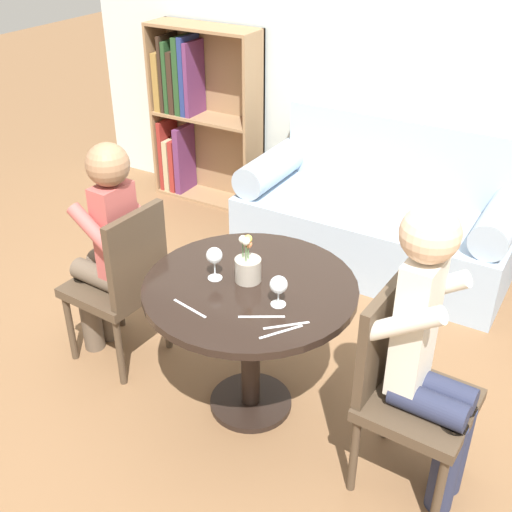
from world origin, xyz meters
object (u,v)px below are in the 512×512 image
object	(u,v)px
person_right	(431,352)
wine_glass_left	(214,257)
person_left	(107,248)
bookshelf_left	(195,112)
chair_right	(403,385)
wine_glass_right	(279,285)
flower_vase	(248,266)
chair_left	(123,280)
couch	(378,218)

from	to	relation	value
person_right	wine_glass_left	distance (m)	0.99
wine_glass_left	person_left	bearing A→B (deg)	177.36
bookshelf_left	wine_glass_left	bearing A→B (deg)	-52.62
chair_right	wine_glass_right	bearing A→B (deg)	95.48
bookshelf_left	flower_vase	size ratio (longest dim) A/B	5.99
person_left	wine_glass_right	xyz separation A→B (m)	(1.01, -0.07, 0.15)
wine_glass_left	wine_glass_right	xyz separation A→B (m)	(0.34, -0.04, -0.02)
bookshelf_left	wine_glass_right	distance (m)	2.67
chair_left	wine_glass_left	world-z (taller)	chair_left
wine_glass_left	wine_glass_right	bearing A→B (deg)	-6.14
couch	person_right	xyz separation A→B (m)	(0.82, -1.67, 0.39)
chair_right	wine_glass_right	size ratio (longest dim) A/B	6.57
person_right	flower_vase	size ratio (longest dim) A/B	5.80
couch	chair_right	xyz separation A→B (m)	(0.74, -1.67, 0.18)
chair_left	couch	bearing A→B (deg)	159.25
wine_glass_right	flower_vase	world-z (taller)	flower_vase
couch	person_left	bearing A→B (deg)	-116.90
person_right	wine_glass_left	size ratio (longest dim) A/B	8.39
couch	wine_glass_right	world-z (taller)	couch
wine_glass_left	flower_vase	world-z (taller)	flower_vase
chair_left	wine_glass_right	bearing A→B (deg)	89.83
wine_glass_right	flower_vase	xyz separation A→B (m)	(-0.21, 0.10, -0.02)
couch	person_right	size ratio (longest dim) A/B	1.35
person_right	flower_vase	distance (m)	0.86
chair_left	person_right	xyz separation A→B (m)	(1.56, -0.04, 0.21)
person_left	person_right	distance (m)	1.65
chair_right	wine_glass_left	bearing A→B (deg)	92.07
chair_right	person_right	xyz separation A→B (m)	(0.08, -0.01, 0.21)
couch	chair_right	world-z (taller)	couch
wine_glass_left	person_right	bearing A→B (deg)	-0.91
chair_right	person_left	world-z (taller)	person_left
person_right	wine_glass_right	xyz separation A→B (m)	(-0.64, -0.02, 0.10)
couch	wine_glass_right	bearing A→B (deg)	-83.98
couch	person_left	distance (m)	1.86
couch	person_right	bearing A→B (deg)	-63.89
chair_left	chair_right	bearing A→B (deg)	92.28
couch	flower_vase	xyz separation A→B (m)	(-0.03, -1.60, 0.47)
person_left	chair_right	bearing A→B (deg)	92.02
person_left	flower_vase	world-z (taller)	person_left
bookshelf_left	person_right	xyz separation A→B (m)	(2.45, -1.94, 0.02)
bookshelf_left	person_left	world-z (taller)	bookshelf_left
bookshelf_left	person_right	distance (m)	3.13
couch	wine_glass_left	world-z (taller)	couch
bookshelf_left	chair_left	xyz separation A→B (m)	(0.90, -1.90, -0.19)
bookshelf_left	person_left	size ratio (longest dim) A/B	1.10
bookshelf_left	chair_left	size ratio (longest dim) A/B	1.49
chair_left	wine_glass_left	distance (m)	0.66
bookshelf_left	person_left	xyz separation A→B (m)	(0.81, -1.90, -0.03)
chair_left	chair_right	distance (m)	1.47
couch	wine_glass_left	bearing A→B (deg)	-95.54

